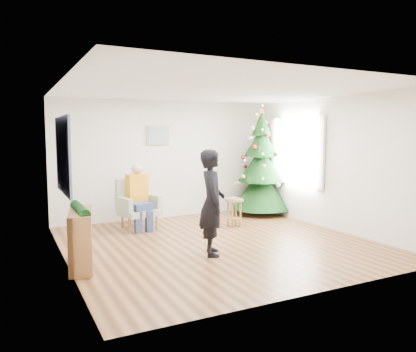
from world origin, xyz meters
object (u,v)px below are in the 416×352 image
christmas_tree (261,166)px  armchair (138,211)px  console (81,239)px  standing_man (212,202)px  stool (234,212)px

christmas_tree → armchair: christmas_tree is taller
armchair → console: bearing=-138.5°
christmas_tree → standing_man: christmas_tree is taller
stool → armchair: armchair is taller
christmas_tree → stool: 1.75m
console → armchair: bearing=64.5°
stool → console: 3.44m
standing_man → armchair: bearing=33.6°
armchair → stool: bearing=-32.7°
stool → standing_man: bearing=-130.2°
christmas_tree → stool: bearing=-144.2°
standing_man → console: standing_man is taller
stool → armchair: size_ratio=0.57×
christmas_tree → armchair: bearing=-175.8°
christmas_tree → standing_man: size_ratio=1.53×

